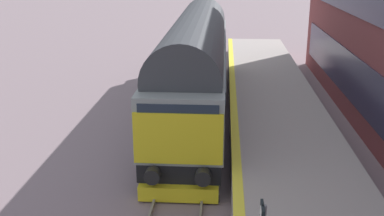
# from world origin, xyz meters

# --- Properties ---
(ground_plane) EXTENTS (140.00, 140.00, 0.00)m
(ground_plane) POSITION_xyz_m (0.00, 0.00, 0.00)
(ground_plane) COLOR slate
(ground_plane) RESTS_ON ground
(track_main) EXTENTS (2.50, 60.00, 0.15)m
(track_main) POSITION_xyz_m (0.00, 0.00, 0.06)
(track_main) COLOR gray
(track_main) RESTS_ON ground
(station_platform) EXTENTS (4.00, 44.00, 1.01)m
(station_platform) POSITION_xyz_m (3.60, 0.00, 0.50)
(station_platform) COLOR #A09691
(station_platform) RESTS_ON ground
(diesel_locomotive) EXTENTS (2.74, 17.85, 4.68)m
(diesel_locomotive) POSITION_xyz_m (0.00, 7.15, 2.48)
(diesel_locomotive) COLOR black
(diesel_locomotive) RESTS_ON ground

